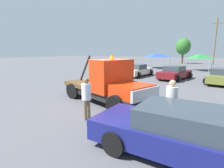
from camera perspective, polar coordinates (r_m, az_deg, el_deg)
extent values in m
plane|color=#545459|center=(9.70, -2.41, -5.79)|extent=(160.00, 160.00, 0.00)
cube|color=black|center=(9.57, -2.43, -2.76)|extent=(5.75, 2.98, 0.35)
cube|color=red|center=(8.06, 6.42, -2.06)|extent=(1.88, 2.00, 0.55)
cube|color=silver|center=(7.56, 11.01, -3.26)|extent=(0.52, 1.78, 0.50)
cube|color=red|center=(8.93, -0.04, 2.77)|extent=(1.62, 2.22, 1.64)
cube|color=brown|center=(10.59, -7.12, 0.04)|extent=(3.12, 2.56, 0.22)
cylinder|color=black|center=(10.91, -8.80, 5.02)|extent=(1.18, 0.38, 1.63)
cylinder|color=orange|center=(8.86, -0.04, 8.67)|extent=(0.18, 0.18, 0.20)
cylinder|color=black|center=(8.95, 10.09, -4.44)|extent=(0.88, 0.26, 0.88)
cylinder|color=black|center=(7.60, 1.04, -6.97)|extent=(0.88, 0.26, 0.88)
cylinder|color=black|center=(11.53, -4.34, -0.92)|extent=(0.88, 0.26, 0.88)
cylinder|color=black|center=(10.53, -12.62, -2.26)|extent=(0.88, 0.26, 0.88)
cube|color=navy|center=(5.05, 25.36, -16.22)|extent=(5.52, 2.28, 0.60)
cube|color=#333D47|center=(4.87, 22.68, -10.00)|extent=(2.38, 1.82, 0.50)
cylinder|color=black|center=(6.33, 9.13, -11.77)|extent=(0.68, 0.22, 0.68)
cylinder|color=black|center=(4.87, 0.56, -18.80)|extent=(0.68, 0.22, 0.68)
cylinder|color=#38383D|center=(6.54, 18.54, -10.60)|extent=(0.16, 0.16, 0.86)
cylinder|color=#38383D|center=(6.74, 18.56, -9.95)|extent=(0.16, 0.16, 0.86)
cylinder|color=white|center=(6.41, 18.95, -3.80)|extent=(0.39, 0.39, 0.68)
sphere|color=tan|center=(6.32, 19.20, 0.22)|extent=(0.23, 0.23, 0.23)
cylinder|color=#847051|center=(7.33, -7.67, -7.98)|extent=(0.15, 0.15, 0.83)
cylinder|color=#847051|center=(7.18, -8.75, -8.40)|extent=(0.15, 0.15, 0.83)
cylinder|color=white|center=(7.05, -8.36, -2.49)|extent=(0.38, 0.38, 0.65)
sphere|color=brown|center=(6.97, -8.46, 1.03)|extent=(0.22, 0.22, 0.22)
cube|color=#196670|center=(22.02, 0.49, 4.84)|extent=(2.25, 4.54, 0.60)
cube|color=#333D47|center=(21.81, 0.11, 6.24)|extent=(1.78, 1.99, 0.50)
cylinder|color=black|center=(23.73, 1.26, 4.77)|extent=(0.68, 0.22, 0.68)
cylinder|color=black|center=(22.66, 4.64, 4.46)|extent=(0.68, 0.22, 0.68)
cylinder|color=black|center=(21.55, -3.87, 4.16)|extent=(0.68, 0.22, 0.68)
cylinder|color=black|center=(20.36, -0.41, 3.81)|extent=(0.68, 0.22, 0.68)
cube|color=beige|center=(19.86, 8.30, 4.11)|extent=(1.88, 4.47, 0.60)
cube|color=#333D47|center=(19.61, 8.04, 5.65)|extent=(1.63, 1.89, 0.50)
cylinder|color=black|center=(21.61, 8.16, 4.10)|extent=(0.68, 0.22, 0.68)
cylinder|color=black|center=(20.85, 12.37, 3.73)|extent=(0.68, 0.22, 0.68)
cylinder|color=black|center=(19.02, 3.82, 3.32)|extent=(0.68, 0.22, 0.68)
cylinder|color=black|center=(18.16, 8.44, 2.88)|extent=(0.68, 0.22, 0.68)
cube|color=maroon|center=(18.46, 19.83, 3.11)|extent=(2.34, 4.53, 0.60)
cube|color=#333D47|center=(18.20, 19.66, 4.77)|extent=(1.80, 2.01, 0.50)
cylinder|color=black|center=(20.16, 19.24, 3.16)|extent=(0.68, 0.22, 0.68)
cylinder|color=black|center=(19.54, 23.82, 2.63)|extent=(0.68, 0.22, 0.68)
cylinder|color=black|center=(17.52, 15.30, 2.34)|extent=(0.68, 0.22, 0.68)
cylinder|color=black|center=(16.80, 20.45, 1.71)|extent=(0.68, 0.22, 0.68)
cube|color=olive|center=(17.64, 32.39, 1.77)|extent=(2.06, 4.61, 0.60)
cube|color=#333D47|center=(17.36, 32.47, 3.48)|extent=(1.69, 1.98, 0.50)
cylinder|color=black|center=(19.29, 30.39, 1.98)|extent=(0.68, 0.22, 0.68)
cylinder|color=black|center=(16.29, 28.68, 0.81)|extent=(0.68, 0.22, 0.68)
cylinder|color=#9E9EA3|center=(29.42, 9.89, 6.85)|extent=(0.07, 0.07, 1.82)
cylinder|color=#9E9EA3|center=(28.09, 16.28, 6.42)|extent=(0.07, 0.07, 1.82)
cylinder|color=#9E9EA3|center=(32.56, 12.58, 7.10)|extent=(0.07, 0.07, 1.82)
cylinder|color=#9E9EA3|center=(31.36, 18.43, 6.69)|extent=(0.07, 0.07, 1.82)
pyramid|color=#2D4CB7|center=(30.26, 14.41, 9.17)|extent=(3.46, 3.46, 0.71)
cylinder|color=#9E9EA3|center=(27.38, 23.01, 5.82)|extent=(0.07, 0.07, 1.74)
cylinder|color=#9E9EA3|center=(26.89, 29.11, 5.26)|extent=(0.07, 0.07, 1.74)
cylinder|color=#9E9EA3|center=(30.24, 24.27, 6.10)|extent=(0.07, 0.07, 1.74)
cylinder|color=#9E9EA3|center=(29.79, 29.80, 5.59)|extent=(0.07, 0.07, 1.74)
pyramid|color=#287F38|center=(28.48, 26.75, 8.12)|extent=(2.93, 2.93, 0.68)
cylinder|color=brown|center=(43.71, 21.96, 7.53)|extent=(0.40, 0.40, 2.01)
ellipsoid|color=#2D6B28|center=(43.69, 22.23, 11.29)|extent=(3.21, 3.21, 3.73)
cube|color=black|center=(13.21, 6.88, -1.36)|extent=(0.40, 0.40, 0.04)
cone|color=orange|center=(13.16, 6.90, -0.27)|extent=(0.36, 0.36, 0.55)
cylinder|color=brown|center=(43.12, 30.67, 11.83)|extent=(0.24, 0.24, 9.54)
cube|color=brown|center=(43.44, 31.14, 16.59)|extent=(2.20, 0.14, 0.14)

